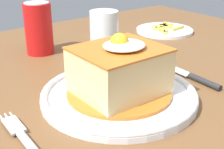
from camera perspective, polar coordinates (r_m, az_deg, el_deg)
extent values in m
cube|color=brown|center=(0.69, -1.41, -0.85)|extent=(1.24, 0.89, 0.04)
cylinder|color=brown|center=(1.42, 7.56, -4.34)|extent=(0.07, 0.07, 0.70)
cylinder|color=white|center=(0.56, 1.25, -3.93)|extent=(0.27, 0.27, 0.01)
torus|color=white|center=(0.56, 1.26, -3.25)|extent=(0.27, 0.27, 0.01)
cylinder|color=#C66B23|center=(0.56, 1.26, -3.19)|extent=(0.18, 0.18, 0.01)
cube|color=#E5C684|center=(0.54, 1.30, 0.67)|extent=(0.14, 0.12, 0.08)
cube|color=#C66B23|center=(0.53, 1.33, 4.60)|extent=(0.14, 0.13, 0.00)
ellipsoid|color=white|center=(0.52, 2.18, 5.26)|extent=(0.07, 0.07, 0.01)
sphere|color=yellow|center=(0.52, 1.35, 5.79)|extent=(0.03, 0.03, 0.03)
cylinder|color=silver|center=(0.45, -14.39, -12.32)|extent=(0.01, 0.08, 0.01)
cube|color=silver|center=(0.50, -17.21, -8.62)|extent=(0.02, 0.05, 0.00)
cylinder|color=silver|center=(0.52, -17.30, -7.15)|extent=(0.00, 0.03, 0.00)
cylinder|color=silver|center=(0.52, -18.13, -7.38)|extent=(0.00, 0.03, 0.00)
cylinder|color=silver|center=(0.52, -18.97, -7.61)|extent=(0.00, 0.03, 0.00)
cylinder|color=#262628|center=(0.64, 16.19, -1.23)|extent=(0.02, 0.08, 0.01)
cube|color=silver|center=(0.69, 10.96, 1.06)|extent=(0.02, 0.09, 0.00)
cylinder|color=red|center=(0.79, -12.98, 7.98)|extent=(0.07, 0.07, 0.12)
cylinder|color=silver|center=(0.78, -13.39, 12.38)|extent=(0.06, 0.06, 0.00)
cylinder|color=silver|center=(0.78, -1.41, 5.78)|extent=(0.06, 0.06, 0.06)
cylinder|color=silver|center=(0.77, -1.43, 7.46)|extent=(0.07, 0.07, 0.10)
cylinder|color=white|center=(0.99, 9.37, 7.80)|extent=(0.17, 0.17, 0.01)
cube|color=#EAC64C|center=(0.98, 8.72, 8.27)|extent=(0.05, 0.02, 0.01)
cube|color=#EAC64C|center=(1.01, 9.21, 8.63)|extent=(0.06, 0.04, 0.01)
cube|color=#EAC64C|center=(0.97, 7.93, 8.15)|extent=(0.02, 0.05, 0.01)
cube|color=#EAC64C|center=(1.01, 9.13, 8.62)|extent=(0.07, 0.03, 0.01)
cube|color=#EAC64C|center=(0.98, 11.69, 8.10)|extent=(0.05, 0.01, 0.01)
cube|color=#EAC64C|center=(0.95, 9.52, 7.69)|extent=(0.04, 0.03, 0.01)
cube|color=#EAC64C|center=(1.00, 9.53, 8.48)|extent=(0.06, 0.05, 0.01)
cube|color=#EAC64C|center=(1.00, 9.44, 8.49)|extent=(0.02, 0.05, 0.01)
cube|color=#EAC64C|center=(0.94, 9.16, 7.63)|extent=(0.03, 0.05, 0.01)
cube|color=#EAC64C|center=(1.00, 8.62, 8.55)|extent=(0.05, 0.02, 0.01)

